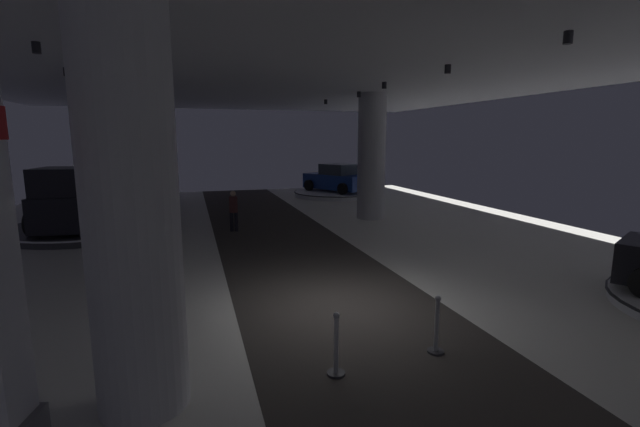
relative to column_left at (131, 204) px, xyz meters
name	(u,v)px	position (x,y,z in m)	size (l,w,h in m)	color
ground	(340,308)	(3.68, 2.48, -2.77)	(24.00, 44.00, 0.06)	silver
ceiling_with_spotlights	(342,34)	(3.68, 2.48, 2.80)	(24.00, 44.00, 0.39)	silver
column_left	(131,204)	(0.00, 0.00, 0.00)	(1.17, 1.17, 5.50)	silver
column_right	(372,157)	(8.48, 11.99, 0.00)	(1.23, 1.23, 5.50)	#ADADB2
display_platform_deep_left	(118,202)	(-3.11, 19.67, -2.59)	(5.89, 5.89, 0.28)	silver
pickup_truck_deep_left	(123,182)	(-2.79, 19.69, -1.54)	(5.39, 2.84, 2.30)	black
display_platform_deep_right	(336,193)	(9.49, 19.77, -2.59)	(5.27, 5.27, 0.29)	silver
display_car_deep_right	(336,179)	(9.50, 19.74, -1.70)	(3.64, 4.55, 1.71)	navy
display_platform_far_left	(90,227)	(-3.09, 12.52, -2.59)	(5.91, 5.91, 0.28)	#333338
pickup_truck_far_left	(85,201)	(-3.14, 12.20, -1.54)	(3.21, 5.53, 2.30)	black
visitor_walking_near	(233,208)	(2.27, 10.89, -1.84)	(0.32, 0.32, 1.59)	black
stanchion_a	(336,352)	(2.72, -0.07, -2.38)	(0.28, 0.28, 1.01)	#333338
stanchion_b	(436,332)	(4.55, 0.10, -2.38)	(0.28, 0.28, 1.01)	#333338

